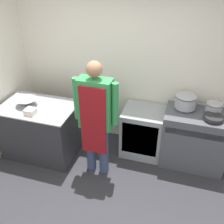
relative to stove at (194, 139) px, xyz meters
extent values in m
plane|color=#2D2D33|center=(-1.25, -1.40, -0.45)|extent=(14.00, 14.00, 0.00)
cube|color=silver|center=(-1.25, 0.38, 0.90)|extent=(8.00, 0.05, 2.70)
cube|color=#2D2D33|center=(-2.38, -0.47, -0.02)|extent=(1.12, 0.74, 0.87)
cube|color=#9EA0A8|center=(-2.38, -0.47, 0.43)|extent=(1.17, 0.77, 0.02)
cube|color=#4C4F56|center=(0.00, 0.00, 0.00)|extent=(0.95, 0.60, 0.91)
cube|color=#9EA0A8|center=(0.00, -0.29, 0.29)|extent=(0.88, 0.03, 0.10)
cube|color=#9EA0A8|center=(0.00, 0.29, 0.46)|extent=(0.95, 0.03, 0.02)
cube|color=#93999E|center=(-0.80, 0.04, -0.06)|extent=(0.65, 0.60, 0.80)
cube|color=silver|center=(-0.80, -0.25, -0.02)|extent=(0.56, 0.02, 0.56)
cylinder|color=#38476B|center=(-1.47, -0.61, -0.04)|extent=(0.14, 0.14, 0.82)
cylinder|color=#38476B|center=(-1.27, -0.61, -0.04)|extent=(0.14, 0.14, 0.82)
cube|color=#338C4C|center=(-1.37, -0.61, 0.73)|extent=(0.45, 0.22, 0.73)
cube|color=maroon|center=(-1.37, -0.74, 0.52)|extent=(0.36, 0.02, 1.04)
cylinder|color=#338C4C|center=(-1.64, -0.61, 0.77)|extent=(0.09, 0.09, 0.62)
cylinder|color=#338C4C|center=(-1.10, -0.61, 0.77)|extent=(0.09, 0.09, 0.62)
sphere|color=#9E7051|center=(-1.37, -0.61, 1.23)|extent=(0.21, 0.21, 0.21)
cone|color=#9EA0A8|center=(-2.55, -0.48, 0.49)|extent=(0.33, 0.33, 0.11)
cone|color=#9EA0A8|center=(-2.64, -0.38, 0.48)|extent=(0.21, 0.21, 0.08)
cube|color=silver|center=(-2.36, -0.69, 0.48)|extent=(0.14, 0.14, 0.08)
cylinder|color=#9EA0A8|center=(-0.21, 0.11, 0.56)|extent=(0.32, 0.32, 0.17)
ellipsoid|color=#9EA0A8|center=(-0.21, 0.11, 0.66)|extent=(0.31, 0.31, 0.06)
cylinder|color=#262628|center=(0.19, -0.10, 0.49)|extent=(0.27, 0.27, 0.05)
cylinder|color=#9EA0A8|center=(0.19, 0.11, 0.53)|extent=(0.24, 0.24, 0.11)
ellipsoid|color=#9EA0A8|center=(0.19, 0.11, 0.60)|extent=(0.23, 0.23, 0.04)
camera|label=1|loc=(-0.28, -3.45, 2.48)|focal=42.00mm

